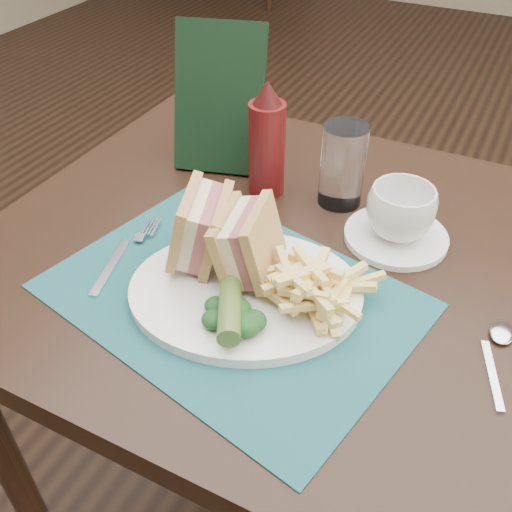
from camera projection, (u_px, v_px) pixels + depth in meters
The scene contains 16 objects.
floor at pixel (355, 354), 1.64m from camera, with size 7.00×7.00×0.00m, color black.
table_main at pixel (288, 405), 1.06m from camera, with size 0.90×0.75×0.75m, color black, non-canonical shape.
placemat at pixel (231, 295), 0.74m from camera, with size 0.45×0.32×0.00m, color #1A5053.
plate at pixel (246, 292), 0.73m from camera, with size 0.30×0.24×0.01m, color white, non-canonical shape.
sandwich_half_a at pixel (185, 225), 0.74m from camera, with size 0.06×0.10×0.09m, color tan, non-canonical shape.
sandwich_half_b at pixel (232, 240), 0.72m from camera, with size 0.06×0.10×0.09m, color tan, non-canonical shape.
kale_garnish at pixel (228, 311), 0.68m from camera, with size 0.11×0.08×0.03m, color #143716, non-canonical shape.
pickle_spear at pixel (230, 303), 0.67m from camera, with size 0.03×0.03×0.12m, color #486325.
fries_pile at pixel (306, 283), 0.69m from camera, with size 0.18×0.20×0.06m, color #FFDE7F, non-canonical shape.
fork at pixel (124, 252), 0.80m from camera, with size 0.03×0.17×0.01m, color silver, non-canonical shape.
spoon at pixel (496, 358), 0.65m from camera, with size 0.03×0.15×0.01m, color silver, non-canonical shape.
saucer at pixel (396, 236), 0.83m from camera, with size 0.15×0.15×0.01m, color white.
coffee_cup at pixel (400, 212), 0.80m from camera, with size 0.10×0.10×0.08m, color white.
drinking_glass at pixel (343, 166), 0.87m from camera, with size 0.07×0.07×0.13m, color white.
ketchup_bottle at pixel (267, 139), 0.88m from camera, with size 0.06×0.06×0.19m, color #510D0E, non-canonical shape.
check_presenter at pixel (219, 99), 0.93m from camera, with size 0.15×0.02×0.24m, color black.
Camera 1 is at (0.23, -1.10, 1.26)m, focal length 40.00 mm.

